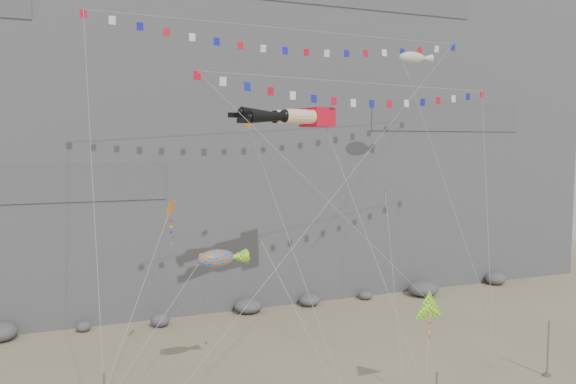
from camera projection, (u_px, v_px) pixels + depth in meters
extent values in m
cube|color=slate|center=(207.00, 55.00, 62.38)|extent=(80.00, 28.00, 50.00)
cylinder|color=gray|center=(548.00, 348.00, 36.65)|extent=(0.12, 0.12, 3.73)
cube|color=red|center=(317.00, 117.00, 40.10)|extent=(2.01, 2.51, 1.33)
cylinder|color=#FFC69F|center=(299.00, 116.00, 38.52)|extent=(2.39, 1.37, 0.98)
sphere|color=black|center=(285.00, 116.00, 37.94)|extent=(0.90, 0.90, 0.90)
cone|color=black|center=(268.00, 117.00, 37.25)|extent=(2.80, 1.28, 0.92)
cube|color=black|center=(244.00, 121.00, 36.34)|extent=(0.93, 0.54, 0.33)
cylinder|color=#FFC69F|center=(289.00, 117.00, 39.66)|extent=(2.39, 1.37, 0.98)
sphere|color=black|center=(275.00, 117.00, 39.07)|extent=(0.90, 0.90, 0.90)
cone|color=black|center=(259.00, 114.00, 38.37)|extent=(2.81, 1.29, 0.98)
cube|color=black|center=(235.00, 115.00, 37.44)|extent=(0.93, 0.54, 0.33)
cylinder|color=gray|center=(370.00, 252.00, 34.36)|extent=(0.03, 0.03, 22.23)
cylinder|color=gray|center=(227.00, 196.00, 34.18)|extent=(0.03, 0.03, 32.30)
cylinder|color=gray|center=(427.00, 221.00, 39.35)|extent=(0.03, 0.03, 21.68)
cube|color=gray|center=(494.00, 365.00, 38.46)|extent=(0.16, 0.16, 0.10)
cylinder|color=gray|center=(129.00, 324.00, 29.73)|extent=(0.03, 0.03, 15.42)
cylinder|color=gray|center=(148.00, 352.00, 29.63)|extent=(0.03, 0.03, 13.09)
cylinder|color=gray|center=(426.00, 377.00, 29.62)|extent=(0.03, 0.03, 7.89)
cylinder|color=gray|center=(455.00, 197.00, 41.94)|extent=(0.03, 0.03, 25.78)
cube|color=gray|center=(510.00, 375.00, 36.88)|extent=(0.16, 0.16, 0.10)
cylinder|color=gray|center=(294.00, 254.00, 35.04)|extent=(0.03, 0.03, 21.90)
cylinder|color=gray|center=(395.00, 292.00, 35.07)|extent=(0.03, 0.03, 16.94)
cylinder|color=gray|center=(307.00, 333.00, 30.98)|extent=(0.03, 0.03, 12.76)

